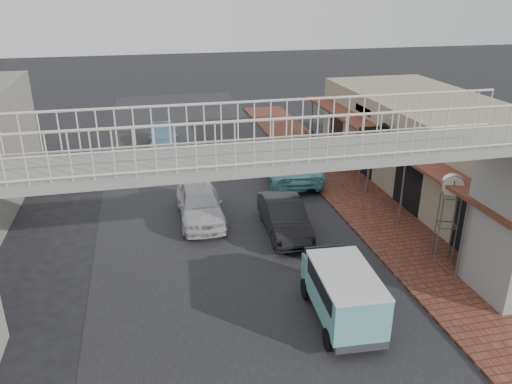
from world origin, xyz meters
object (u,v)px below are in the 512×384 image
angkot_curb (290,164)px  motorcycle_far (308,138)px  dark_sedan (284,217)px  street_clock (452,190)px  white_hatchback (200,203)px  angkot_van (343,288)px  motorcycle_near (312,157)px  arrow_sign (388,137)px  angkot_far (163,138)px

angkot_curb → motorcycle_far: (2.64, 4.92, -0.20)m
dark_sedan → street_clock: size_ratio=1.29×
angkot_curb → motorcycle_far: 5.59m
angkot_curb → dark_sedan: bearing=77.1°
street_clock → motorcycle_far: bearing=113.6°
white_hatchback → dark_sedan: size_ratio=1.06×
angkot_curb → motorcycle_far: size_ratio=3.59×
white_hatchback → angkot_curb: bearing=38.1°
motorcycle_far → white_hatchback: bearing=121.8°
angkot_van → angkot_curb: bearing=84.5°
dark_sedan → motorcycle_near: 8.09m
motorcycle_near → arrow_sign: 5.35m
white_hatchback → dark_sedan: 3.64m
white_hatchback → street_clock: bearing=-33.4°
street_clock → arrow_sign: arrow_sign is taller
white_hatchback → dark_sedan: bearing=-31.5°
street_clock → white_hatchback: bearing=168.8°
angkot_far → arrow_sign: (9.68, -9.76, 2.19)m
motorcycle_near → street_clock: 10.93m
dark_sedan → motorcycle_far: bearing=69.3°
arrow_sign → dark_sedan: bearing=-154.2°
motorcycle_far → arrow_sign: (1.07, -7.91, 2.23)m
motorcycle_far → street_clock: size_ratio=0.48×
motorcycle_near → white_hatchback: bearing=125.4°
motorcycle_near → motorcycle_far: (0.97, 3.51, 0.04)m
angkot_curb → arrow_sign: size_ratio=1.64×
dark_sedan → arrow_sign: bearing=29.1°
white_hatchback → street_clock: (7.95, -5.32, 2.00)m
dark_sedan → street_clock: (4.86, -3.40, 2.07)m
angkot_curb → motorcycle_far: bearing=-112.7°
angkot_curb → angkot_van: size_ratio=1.50×
white_hatchback → angkot_van: bearing=-67.5°
angkot_van → motorcycle_near: bearing=78.4°
dark_sedan → white_hatchback: bearing=150.7°
angkot_far → arrow_sign: 13.92m
white_hatchback → motorcycle_near: white_hatchback is taller
angkot_far → angkot_van: angkot_van is taller
angkot_van → motorcycle_far: angkot_van is taller
dark_sedan → angkot_far: bearing=110.2°
motorcycle_near → dark_sedan: bearing=150.4°
angkot_curb → angkot_van: bearing=86.4°
white_hatchback → angkot_curb: size_ratio=0.80×
motorcycle_near → motorcycle_far: size_ratio=1.04×
street_clock → angkot_far: bearing=141.6°
angkot_curb → angkot_far: size_ratio=1.35×
white_hatchback → angkot_curb: 6.38m
angkot_van → motorcycle_near: size_ratio=2.30×
dark_sedan → arrow_sign: arrow_sign is taller
angkot_far → dark_sedan: bearing=-71.2°
white_hatchback → angkot_far: (-0.93, 10.68, -0.16)m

